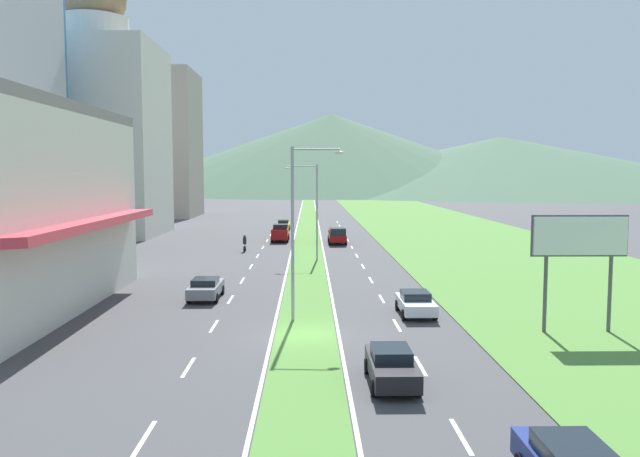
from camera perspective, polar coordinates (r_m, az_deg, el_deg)
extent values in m
plane|color=#424244|center=(33.13, -1.34, -9.75)|extent=(600.00, 600.00, 0.00)
cube|color=#518438|center=(92.41, -1.12, -0.15)|extent=(3.20, 240.00, 0.06)
cube|color=#518438|center=(94.63, 11.45, -0.13)|extent=(24.00, 240.00, 0.06)
cube|color=silver|center=(21.80, -15.78, -17.99)|extent=(0.16, 2.80, 0.01)
cube|color=silver|center=(28.53, -11.94, -12.31)|extent=(0.16, 2.80, 0.01)
cube|color=silver|center=(35.51, -9.67, -8.79)|extent=(0.16, 2.80, 0.01)
cube|color=silver|center=(42.61, -8.18, -6.44)|extent=(0.16, 2.80, 0.01)
cube|color=silver|center=(49.78, -7.12, -4.75)|extent=(0.16, 2.80, 0.01)
cube|color=silver|center=(57.00, -6.34, -3.49)|extent=(0.16, 2.80, 0.01)
cube|color=silver|center=(64.25, -5.73, -2.51)|extent=(0.16, 2.80, 0.01)
cube|color=silver|center=(71.52, -5.25, -1.73)|extent=(0.16, 2.80, 0.01)
cube|color=silver|center=(78.80, -4.85, -1.10)|extent=(0.16, 2.80, 0.01)
cube|color=silver|center=(86.10, -4.53, -0.57)|extent=(0.16, 2.80, 0.01)
cube|color=silver|center=(93.40, -4.25, -0.13)|extent=(0.16, 2.80, 0.01)
cube|color=silver|center=(100.71, -4.02, 0.25)|extent=(0.16, 2.80, 0.01)
cube|color=silver|center=(108.02, -3.81, 0.58)|extent=(0.16, 2.80, 0.01)
cube|color=silver|center=(21.70, 12.76, -18.03)|extent=(0.16, 2.80, 0.01)
cube|color=silver|center=(28.46, 9.17, -12.31)|extent=(0.16, 2.80, 0.01)
cube|color=silver|center=(35.45, 7.05, -8.78)|extent=(0.16, 2.80, 0.01)
cube|color=silver|center=(42.56, 5.66, -6.42)|extent=(0.16, 2.80, 0.01)
cube|color=silver|center=(49.74, 4.68, -4.74)|extent=(0.16, 2.80, 0.01)
cube|color=silver|center=(56.96, 3.95, -3.48)|extent=(0.16, 2.80, 0.01)
cube|color=silver|center=(64.22, 3.39, -2.50)|extent=(0.16, 2.80, 0.01)
cube|color=silver|center=(71.49, 2.94, -1.72)|extent=(0.16, 2.80, 0.01)
cube|color=silver|center=(78.77, 2.57, -1.09)|extent=(0.16, 2.80, 0.01)
cube|color=silver|center=(86.07, 2.27, -0.56)|extent=(0.16, 2.80, 0.01)
cube|color=silver|center=(93.38, 2.01, -0.12)|extent=(0.16, 2.80, 0.01)
cube|color=silver|center=(100.69, 1.79, 0.26)|extent=(0.16, 2.80, 0.01)
cube|color=silver|center=(108.01, 1.60, 0.59)|extent=(0.16, 2.80, 0.01)
cube|color=silver|center=(92.43, -2.21, -0.17)|extent=(0.16, 240.00, 0.01)
cube|color=silver|center=(92.42, -0.04, -0.17)|extent=(0.16, 240.00, 0.01)
cube|color=#D83847|center=(40.10, -20.70, 0.39)|extent=(2.82, 21.58, 0.63)
cube|color=beige|center=(90.67, -19.65, 7.57)|extent=(16.60, 16.60, 25.73)
cylinder|color=beige|center=(92.53, -19.93, 16.62)|extent=(8.97, 8.97, 3.42)
cube|color=#9E9384|center=(126.34, -14.85, 7.43)|extent=(15.99, 15.99, 28.00)
cone|color=#516B56|center=(327.13, -18.11, 6.92)|extent=(136.42, 136.42, 40.68)
cone|color=#47664C|center=(298.04, 1.08, 6.95)|extent=(206.66, 206.66, 36.30)
cone|color=#47664C|center=(301.82, 16.14, 5.67)|extent=(235.46, 235.46, 25.14)
cylinder|color=#99999E|center=(35.39, -2.52, -0.59)|extent=(0.18, 0.18, 9.96)
cylinder|color=#99999E|center=(35.14, -0.38, 7.26)|extent=(2.66, 0.27, 0.10)
ellipsoid|color=silver|center=(35.09, 1.81, 6.94)|extent=(0.56, 0.28, 0.20)
cylinder|color=#99999E|center=(60.17, -0.28, 1.44)|extent=(0.18, 0.18, 9.30)
cylinder|color=#99999E|center=(60.11, -1.63, 5.73)|extent=(2.82, 0.22, 0.10)
ellipsoid|color=silver|center=(60.21, -2.98, 5.54)|extent=(0.56, 0.28, 0.20)
cylinder|color=#4C4C51|center=(35.23, 19.90, -5.66)|extent=(0.20, 0.20, 4.20)
cylinder|color=#4C4C51|center=(36.60, 24.98, -5.44)|extent=(0.20, 0.20, 4.20)
cube|color=silver|center=(35.37, 22.72, -0.63)|extent=(4.93, 0.16, 2.01)
cube|color=#4C4C51|center=(35.48, 22.64, -0.61)|extent=(5.13, 0.08, 2.21)
cube|color=yellow|center=(93.12, -3.35, 0.27)|extent=(1.78, 4.76, 0.69)
cube|color=black|center=(92.88, -3.36, 0.63)|extent=(1.53, 2.09, 0.52)
cylinder|color=black|center=(94.66, -3.83, 0.14)|extent=(0.22, 0.64, 0.64)
cylinder|color=black|center=(94.59, -2.80, 0.14)|extent=(0.22, 0.64, 0.64)
cylinder|color=black|center=(91.72, -3.93, -0.02)|extent=(0.22, 0.64, 0.64)
cylinder|color=black|center=(91.65, -2.86, -0.02)|extent=(0.22, 0.64, 0.64)
cube|color=slate|center=(43.02, -10.40, -5.46)|extent=(1.90, 4.61, 0.70)
cube|color=black|center=(42.74, -10.45, -4.78)|extent=(1.63, 2.03, 0.40)
cylinder|color=black|center=(44.62, -11.25, -5.55)|extent=(0.22, 0.64, 0.64)
cylinder|color=black|center=(44.34, -8.92, -5.58)|extent=(0.22, 0.64, 0.64)
cylinder|color=black|center=(41.86, -11.95, -6.26)|extent=(0.22, 0.64, 0.64)
cylinder|color=black|center=(41.56, -9.47, -6.30)|extent=(0.22, 0.64, 0.64)
cube|color=black|center=(25.82, 6.56, -12.53)|extent=(1.77, 4.43, 0.72)
cube|color=black|center=(25.83, 6.52, -11.21)|extent=(1.52, 1.95, 0.42)
cylinder|color=black|center=(24.78, 8.99, -14.21)|extent=(0.22, 0.64, 0.64)
cylinder|color=black|center=(24.55, 4.96, -14.35)|extent=(0.22, 0.64, 0.64)
cylinder|color=black|center=(27.35, 7.97, -12.33)|extent=(0.22, 0.64, 0.64)
cylinder|color=black|center=(27.14, 4.35, -12.43)|extent=(0.22, 0.64, 0.64)
cube|color=silver|center=(37.98, 8.74, -6.89)|extent=(1.88, 4.27, 0.64)
cube|color=black|center=(38.04, 8.71, -6.03)|extent=(1.62, 1.88, 0.45)
cylinder|color=black|center=(36.95, 10.48, -7.76)|extent=(0.22, 0.64, 0.64)
cylinder|color=black|center=(36.63, 7.68, -7.83)|extent=(0.22, 0.64, 0.64)
cylinder|color=black|center=(39.48, 9.71, -6.91)|extent=(0.22, 0.64, 0.64)
cylinder|color=black|center=(39.19, 7.10, -6.97)|extent=(0.22, 0.64, 0.64)
cube|color=black|center=(18.36, 22.15, -18.32)|extent=(1.60, 2.05, 0.47)
cube|color=maroon|center=(77.88, -3.66, -0.58)|extent=(2.00, 5.40, 0.80)
cube|color=black|center=(79.40, -3.61, 0.11)|extent=(1.84, 2.00, 0.80)
cube|color=maroon|center=(76.78, -4.40, -0.20)|extent=(0.10, 3.20, 0.44)
cube|color=maroon|center=(76.69, -3.00, -0.20)|extent=(0.10, 3.20, 0.44)
cube|color=maroon|center=(75.18, -3.75, -0.31)|extent=(1.84, 0.10, 0.44)
cylinder|color=black|center=(79.58, -4.29, -0.75)|extent=(0.26, 0.80, 0.80)
cylinder|color=black|center=(79.49, -2.91, -0.75)|extent=(0.26, 0.80, 0.80)
cylinder|color=black|center=(76.36, -4.43, -1.00)|extent=(0.26, 0.80, 0.80)
cylinder|color=black|center=(76.27, -2.99, -1.00)|extent=(0.26, 0.80, 0.80)
cube|color=maroon|center=(75.17, 1.58, -0.77)|extent=(2.00, 5.40, 0.80)
cube|color=black|center=(73.50, 1.64, -0.28)|extent=(1.84, 2.00, 0.80)
cube|color=maroon|center=(76.25, 2.25, -0.22)|extent=(0.10, 3.20, 0.44)
cube|color=maroon|center=(76.17, 0.84, -0.23)|extent=(0.10, 3.20, 0.44)
cube|color=maroon|center=(77.75, 1.50, -0.12)|extent=(1.84, 0.10, 0.44)
cylinder|color=black|center=(73.66, 2.39, -1.21)|extent=(0.26, 0.80, 0.80)
cylinder|color=black|center=(73.57, 0.89, -1.21)|extent=(0.26, 0.80, 0.80)
cylinder|color=black|center=(76.87, 2.24, -0.95)|extent=(0.26, 0.80, 0.80)
cylinder|color=black|center=(76.79, 0.81, -0.95)|extent=(0.26, 0.80, 0.80)
cylinder|color=black|center=(68.68, -6.83, -1.78)|extent=(0.10, 0.60, 0.60)
cylinder|color=black|center=(67.30, -6.95, -1.93)|extent=(0.12, 0.60, 0.60)
cube|color=#0C5128|center=(67.97, -6.90, -1.71)|extent=(0.20, 1.12, 0.25)
ellipsoid|color=#0C5128|center=(68.13, -6.88, -1.39)|extent=(0.24, 0.44, 0.24)
cube|color=black|center=(67.79, -6.91, -1.11)|extent=(0.36, 0.28, 0.70)
sphere|color=black|center=(67.79, -6.91, -0.71)|extent=(0.26, 0.26, 0.26)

